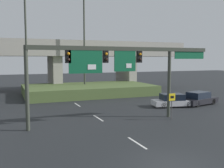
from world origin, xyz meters
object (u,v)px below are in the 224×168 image
at_px(parked_sedan_near_right, 173,101).
at_px(parked_sedan_mid_right, 199,99).
at_px(highway_light_pole_near, 84,36).
at_px(signal_gantry, 118,61).
at_px(highway_light_pole_far, 26,27).
at_px(speed_limit_sign, 172,102).

xyz_separation_m(parked_sedan_near_right, parked_sedan_mid_right, (3.33, -0.13, 0.03)).
xyz_separation_m(highway_light_pole_near, parked_sedan_mid_right, (9.08, -13.91, -7.74)).
height_order(highway_light_pole_near, parked_sedan_near_right, highway_light_pole_near).
height_order(signal_gantry, highway_light_pole_near, highway_light_pole_near).
relative_size(highway_light_pole_far, parked_sedan_near_right, 3.51).
bearing_deg(parked_sedan_near_right, parked_sedan_mid_right, 10.07).
bearing_deg(speed_limit_sign, signal_gantry, 167.26).
bearing_deg(highway_light_pole_near, speed_limit_sign, -83.71).
relative_size(highway_light_pole_near, parked_sedan_mid_right, 3.30).
bearing_deg(signal_gantry, speed_limit_sign, -12.74).
height_order(signal_gantry, parked_sedan_near_right, signal_gantry).
distance_m(highway_light_pole_near, parked_sedan_near_right, 16.83).
relative_size(parked_sedan_near_right, parked_sedan_mid_right, 0.98).
relative_size(highway_light_pole_near, highway_light_pole_far, 0.96).
xyz_separation_m(signal_gantry, speed_limit_sign, (4.46, -1.01, -3.40)).
height_order(speed_limit_sign, highway_light_pole_far, highway_light_pole_far).
height_order(highway_light_pole_near, highway_light_pole_far, highway_light_pole_far).
bearing_deg(signal_gantry, parked_sedan_mid_right, 18.64).
height_order(highway_light_pole_near, parked_sedan_mid_right, highway_light_pole_near).
bearing_deg(parked_sedan_near_right, speed_limit_sign, -113.99).
bearing_deg(speed_limit_sign, parked_sedan_mid_right, 34.82).
bearing_deg(parked_sedan_mid_right, signal_gantry, -175.19).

